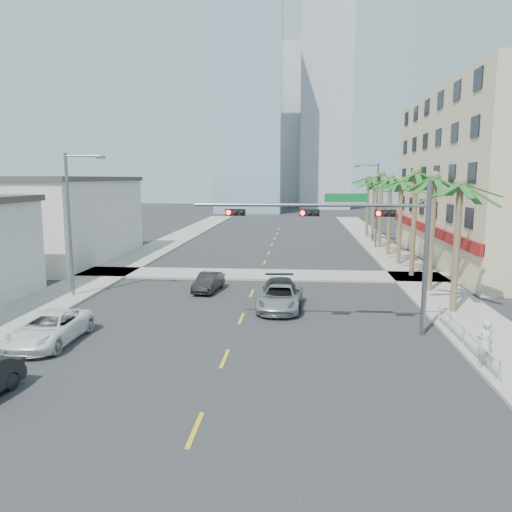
{
  "coord_description": "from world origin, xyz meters",
  "views": [
    {
      "loc": [
        3.03,
        -15.74,
        7.46
      ],
      "look_at": [
        0.84,
        9.48,
        3.5
      ],
      "focal_mm": 35.0,
      "sensor_mm": 36.0,
      "label": 1
    }
  ],
  "objects_px": {
    "car_parked_far": "(49,328)",
    "car_lane_right": "(281,293)",
    "traffic_signal_mast": "(358,230)",
    "car_lane_left": "(208,282)",
    "car_lane_center": "(280,297)",
    "pedestrian": "(485,343)"
  },
  "relations": [
    {
      "from": "car_parked_far",
      "to": "car_lane_right",
      "type": "distance_m",
      "value": 12.78
    },
    {
      "from": "traffic_signal_mast",
      "to": "car_lane_left",
      "type": "height_order",
      "value": "traffic_signal_mast"
    },
    {
      "from": "car_lane_center",
      "to": "traffic_signal_mast",
      "type": "bearing_deg",
      "value": -44.16
    },
    {
      "from": "car_lane_left",
      "to": "car_lane_right",
      "type": "distance_m",
      "value": 6.03
    },
    {
      "from": "car_lane_left",
      "to": "car_lane_right",
      "type": "height_order",
      "value": "car_lane_right"
    },
    {
      "from": "traffic_signal_mast",
      "to": "car_lane_right",
      "type": "relative_size",
      "value": 2.11
    },
    {
      "from": "traffic_signal_mast",
      "to": "car_parked_far",
      "type": "xyz_separation_m",
      "value": [
        -14.02,
        -2.71,
        -4.36
      ]
    },
    {
      "from": "car_parked_far",
      "to": "pedestrian",
      "type": "xyz_separation_m",
      "value": [
        18.53,
        -1.62,
        0.38
      ]
    },
    {
      "from": "traffic_signal_mast",
      "to": "car_lane_left",
      "type": "bearing_deg",
      "value": 136.06
    },
    {
      "from": "pedestrian",
      "to": "traffic_signal_mast",
      "type": "bearing_deg",
      "value": -51.88
    },
    {
      "from": "car_parked_far",
      "to": "pedestrian",
      "type": "distance_m",
      "value": 18.61
    },
    {
      "from": "car_lane_left",
      "to": "car_lane_center",
      "type": "bearing_deg",
      "value": -34.29
    },
    {
      "from": "traffic_signal_mast",
      "to": "pedestrian",
      "type": "xyz_separation_m",
      "value": [
        4.52,
        -4.34,
        -3.97
      ]
    },
    {
      "from": "car_lane_center",
      "to": "car_lane_right",
      "type": "distance_m",
      "value": 0.8
    },
    {
      "from": "traffic_signal_mast",
      "to": "car_parked_far",
      "type": "distance_m",
      "value": 14.93
    },
    {
      "from": "car_parked_far",
      "to": "car_lane_center",
      "type": "height_order",
      "value": "same"
    },
    {
      "from": "car_lane_right",
      "to": "pedestrian",
      "type": "xyz_separation_m",
      "value": [
        8.3,
        -9.28,
        0.33
      ]
    },
    {
      "from": "car_lane_right",
      "to": "pedestrian",
      "type": "bearing_deg",
      "value": -52.49
    },
    {
      "from": "traffic_signal_mast",
      "to": "car_lane_left",
      "type": "xyz_separation_m",
      "value": [
        -8.72,
        8.41,
        -4.45
      ]
    },
    {
      "from": "car_lane_right",
      "to": "pedestrian",
      "type": "relative_size",
      "value": 2.8
    },
    {
      "from": "car_lane_right",
      "to": "car_lane_center",
      "type": "bearing_deg",
      "value": -94.29
    },
    {
      "from": "traffic_signal_mast",
      "to": "car_lane_center",
      "type": "relative_size",
      "value": 2.19
    }
  ]
}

